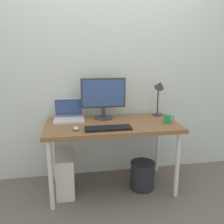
{
  "coord_description": "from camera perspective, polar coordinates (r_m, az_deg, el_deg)",
  "views": [
    {
      "loc": [
        -0.39,
        -2.26,
        1.41
      ],
      "look_at": [
        0.0,
        0.0,
        0.85
      ],
      "focal_mm": 37.25,
      "sensor_mm": 36.0,
      "label": 1
    }
  ],
  "objects": [
    {
      "name": "laptop",
      "position": [
        2.56,
        -10.54,
        -0.61
      ],
      "size": [
        0.32,
        0.27,
        0.23
      ],
      "color": "silver",
      "rests_on": "desk"
    },
    {
      "name": "ground_plane",
      "position": [
        2.69,
        0.0,
        -17.88
      ],
      "size": [
        6.0,
        6.0,
        0.0
      ],
      "primitive_type": "plane",
      "color": "#665B51"
    },
    {
      "name": "mouse",
      "position": [
        2.2,
        -8.85,
        -3.96
      ],
      "size": [
        0.06,
        0.09,
        0.03
      ],
      "primitive_type": "ellipsoid",
      "color": "#B2B2B7",
      "rests_on": "desk"
    },
    {
      "name": "coffee_mug",
      "position": [
        2.46,
        13.47,
        -1.62
      ],
      "size": [
        0.11,
        0.08,
        0.09
      ],
      "color": "#268C4C",
      "rests_on": "desk"
    },
    {
      "name": "desk",
      "position": [
        2.41,
        0.0,
        -4.32
      ],
      "size": [
        1.35,
        0.67,
        0.73
      ],
      "color": "brown",
      "rests_on": "ground_plane"
    },
    {
      "name": "monitor",
      "position": [
        2.52,
        -2.13,
        3.93
      ],
      "size": [
        0.49,
        0.2,
        0.45
      ],
      "color": "#333338",
      "rests_on": "desk"
    },
    {
      "name": "desk_lamp",
      "position": [
        2.68,
        11.55,
        5.25
      ],
      "size": [
        0.11,
        0.16,
        0.43
      ],
      "color": "#333338",
      "rests_on": "desk"
    },
    {
      "name": "wastebasket",
      "position": [
        2.63,
        7.46,
        -15.12
      ],
      "size": [
        0.26,
        0.26,
        0.3
      ],
      "primitive_type": "cylinder",
      "color": "#232328",
      "rests_on": "ground_plane"
    },
    {
      "name": "computer_tower",
      "position": [
        2.55,
        -11.38,
        -14.71
      ],
      "size": [
        0.18,
        0.36,
        0.42
      ],
      "primitive_type": "cube",
      "color": "silver",
      "rests_on": "ground_plane"
    },
    {
      "name": "keyboard",
      "position": [
        2.2,
        -0.96,
        -4.0
      ],
      "size": [
        0.44,
        0.14,
        0.02
      ],
      "primitive_type": "cube",
      "color": "black",
      "rests_on": "desk"
    },
    {
      "name": "back_wall",
      "position": [
        2.69,
        -1.47,
        11.31
      ],
      "size": [
        4.4,
        0.04,
        2.6
      ],
      "primitive_type": "cube",
      "color": "silver",
      "rests_on": "ground_plane"
    }
  ]
}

